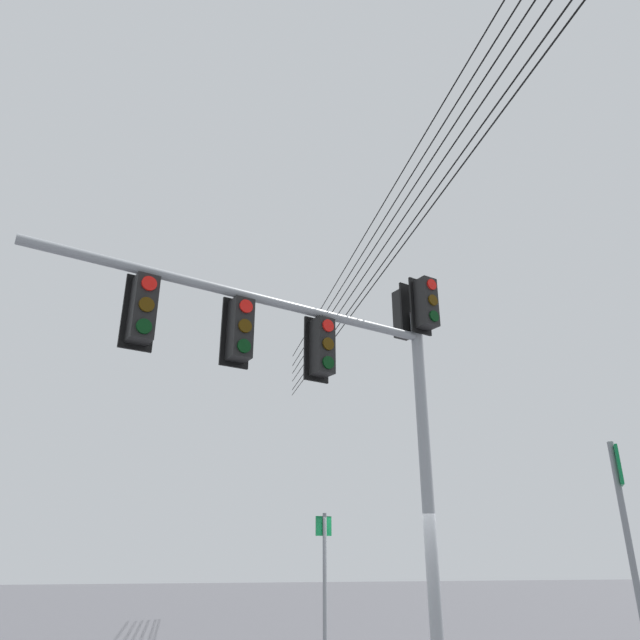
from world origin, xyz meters
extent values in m
cylinder|color=gray|center=(0.35, 0.22, 2.97)|extent=(0.20, 0.20, 5.93)
cylinder|color=gray|center=(1.65, -2.71, 5.46)|extent=(2.72, 5.91, 0.14)
cube|color=black|center=(0.63, 0.34, 6.01)|extent=(0.40, 0.40, 0.90)
cube|color=black|center=(0.47, 0.28, 6.01)|extent=(0.21, 0.42, 1.04)
cylinder|color=red|center=(0.78, 0.41, 6.31)|extent=(0.11, 0.20, 0.20)
cylinder|color=#3C2703|center=(0.78, 0.41, 6.01)|extent=(0.11, 0.20, 0.20)
cylinder|color=black|center=(0.78, 0.41, 5.71)|extent=(0.11, 0.20, 0.20)
cube|color=black|center=(0.08, 0.10, 6.01)|extent=(0.40, 0.40, 0.90)
cube|color=black|center=(0.23, 0.17, 6.01)|extent=(0.21, 0.42, 1.04)
cylinder|color=red|center=(-0.07, 0.03, 6.31)|extent=(0.11, 0.20, 0.20)
cylinder|color=#3C2703|center=(-0.07, 0.03, 6.01)|extent=(0.11, 0.20, 0.20)
cylinder|color=black|center=(-0.07, 0.03, 5.71)|extent=(0.11, 0.20, 0.20)
cube|color=black|center=(1.16, -1.61, 4.91)|extent=(0.40, 0.40, 0.90)
cube|color=black|center=(1.01, -1.68, 4.91)|extent=(0.22, 0.42, 1.04)
cylinder|color=red|center=(1.31, -1.54, 5.21)|extent=(0.11, 0.19, 0.20)
cylinder|color=#3C2703|center=(1.31, -1.54, 4.91)|extent=(0.11, 0.19, 0.20)
cylinder|color=black|center=(1.31, -1.54, 4.61)|extent=(0.11, 0.19, 0.20)
cube|color=black|center=(1.73, -2.89, 4.91)|extent=(0.39, 0.39, 0.90)
cube|color=black|center=(1.57, -2.95, 4.91)|extent=(0.21, 0.42, 1.04)
cylinder|color=red|center=(1.88, -2.82, 5.21)|extent=(0.11, 0.20, 0.20)
cylinder|color=#3C2703|center=(1.88, -2.82, 4.91)|extent=(0.11, 0.20, 0.20)
cylinder|color=black|center=(1.88, -2.82, 4.61)|extent=(0.11, 0.20, 0.20)
cube|color=black|center=(2.30, -4.17, 4.91)|extent=(0.40, 0.40, 0.90)
cube|color=black|center=(2.14, -4.24, 4.91)|extent=(0.21, 0.42, 1.04)
cylinder|color=red|center=(2.45, -4.10, 5.21)|extent=(0.11, 0.20, 0.20)
cylinder|color=#3C2703|center=(2.45, -4.10, 4.91)|extent=(0.11, 0.20, 0.20)
cylinder|color=black|center=(2.45, -4.10, 4.61)|extent=(0.11, 0.20, 0.20)
cylinder|color=slate|center=(3.35, 1.45, 1.57)|extent=(0.07, 0.07, 3.15)
cube|color=#0C7238|center=(3.37, 1.48, 2.88)|extent=(0.30, 0.20, 0.44)
cube|color=white|center=(3.38, 1.49, 2.88)|extent=(0.24, 0.15, 0.38)
cylinder|color=slate|center=(-1.03, -1.22, 1.29)|extent=(0.07, 0.07, 2.57)
cube|color=#0C7238|center=(-1.06, -1.23, 2.36)|extent=(0.12, 0.30, 0.33)
cube|color=white|center=(-1.08, -1.23, 2.36)|extent=(0.08, 0.23, 0.27)
cylinder|color=black|center=(-0.69, 0.15, 7.52)|extent=(22.88, 1.63, 0.03)
cylinder|color=black|center=(-0.69, 0.15, 7.73)|extent=(22.88, 1.63, 0.03)
cylinder|color=black|center=(-0.69, 0.15, 8.07)|extent=(22.88, 1.63, 0.03)
cylinder|color=black|center=(-0.69, 0.15, 8.40)|extent=(22.88, 1.63, 0.03)
cylinder|color=black|center=(-0.69, 0.15, 8.72)|extent=(22.88, 1.63, 0.03)
cylinder|color=black|center=(-0.69, 0.15, 9.11)|extent=(22.88, 1.63, 0.03)
camera|label=1|loc=(9.47, -2.94, 1.99)|focal=32.12mm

